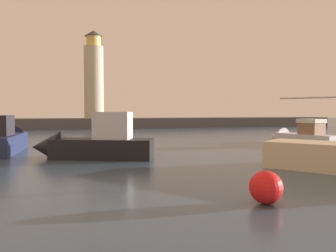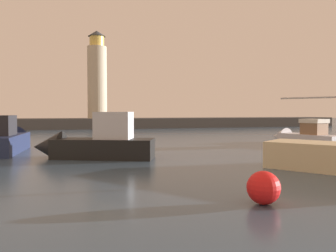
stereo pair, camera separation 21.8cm
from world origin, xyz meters
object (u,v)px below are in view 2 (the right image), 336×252
lighthouse (97,77)px  motorboat_1 (301,136)px  motorboat_3 (8,140)px  motorboat_2 (91,143)px  mooring_buoy (264,188)px

lighthouse → motorboat_1: size_ratio=2.10×
lighthouse → motorboat_3: lighthouse is taller
lighthouse → motorboat_2: size_ratio=1.91×
lighthouse → motorboat_1: lighthouse is taller
motorboat_1 → lighthouse: bearing=115.1°
motorboat_3 → mooring_buoy: (10.12, -17.36, -0.31)m
motorboat_3 → lighthouse: bearing=75.2°
motorboat_2 → motorboat_3: (-5.57, 5.46, -0.08)m
motorboat_2 → motorboat_3: 7.80m
mooring_buoy → lighthouse: bearing=92.0°
motorboat_1 → mooring_buoy: size_ratio=6.81×
motorboat_3 → mooring_buoy: bearing=-59.8°
motorboat_1 → motorboat_2: 18.72m
motorboat_2 → mooring_buoy: motorboat_2 is taller
lighthouse → mooring_buoy: (1.71, -49.15, -8.13)m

